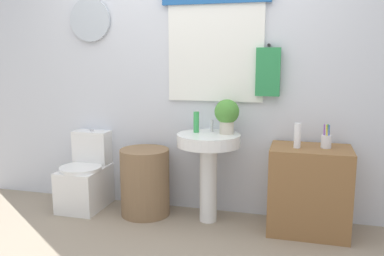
# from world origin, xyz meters

# --- Properties ---
(back_wall) EXTENTS (4.40, 0.18, 2.60)m
(back_wall) POSITION_xyz_m (0.00, 1.15, 1.31)
(back_wall) COLOR silver
(back_wall) RESTS_ON ground_plane
(toilet) EXTENTS (0.38, 0.51, 0.72)m
(toilet) POSITION_xyz_m (-0.97, 0.88, 0.27)
(toilet) COLOR white
(toilet) RESTS_ON ground_plane
(laundry_hamper) EXTENTS (0.43, 0.43, 0.60)m
(laundry_hamper) POSITION_xyz_m (-0.37, 0.85, 0.30)
(laundry_hamper) COLOR #846647
(laundry_hamper) RESTS_ON ground_plane
(pedestal_sink) EXTENTS (0.53, 0.53, 0.76)m
(pedestal_sink) POSITION_xyz_m (0.21, 0.85, 0.58)
(pedestal_sink) COLOR white
(pedestal_sink) RESTS_ON ground_plane
(faucet) EXTENTS (0.03, 0.03, 0.10)m
(faucet) POSITION_xyz_m (0.21, 0.97, 0.81)
(faucet) COLOR silver
(faucet) RESTS_ON pedestal_sink
(wooden_cabinet) EXTENTS (0.62, 0.44, 0.69)m
(wooden_cabinet) POSITION_xyz_m (1.04, 0.85, 0.35)
(wooden_cabinet) COLOR olive
(wooden_cabinet) RESTS_ON ground_plane
(soap_bottle) EXTENTS (0.05, 0.05, 0.18)m
(soap_bottle) POSITION_xyz_m (0.09, 0.90, 0.85)
(soap_bottle) COLOR green
(soap_bottle) RESTS_ON pedestal_sink
(potted_plant) EXTENTS (0.21, 0.21, 0.29)m
(potted_plant) POSITION_xyz_m (0.35, 0.91, 0.93)
(potted_plant) COLOR beige
(potted_plant) RESTS_ON pedestal_sink
(lotion_bottle) EXTENTS (0.05, 0.05, 0.20)m
(lotion_bottle) POSITION_xyz_m (0.93, 0.81, 0.79)
(lotion_bottle) COLOR white
(lotion_bottle) RESTS_ON wooden_cabinet
(toothbrush_cup) EXTENTS (0.08, 0.08, 0.19)m
(toothbrush_cup) POSITION_xyz_m (1.15, 0.87, 0.75)
(toothbrush_cup) COLOR silver
(toothbrush_cup) RESTS_ON wooden_cabinet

